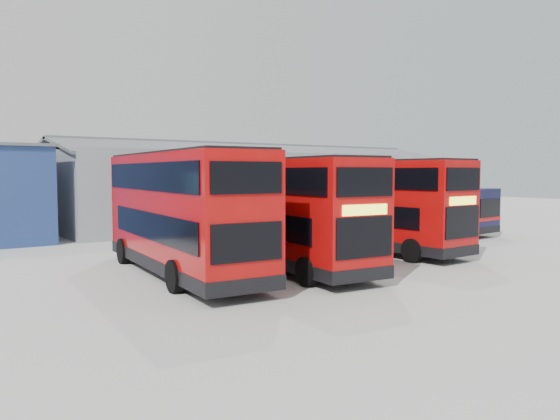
{
  "coord_description": "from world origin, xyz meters",
  "views": [
    {
      "loc": [
        -14.89,
        -14.83,
        3.71
      ],
      "look_at": [
        -1.46,
        3.86,
        2.1
      ],
      "focal_mm": 35.0,
      "sensor_mm": 36.0,
      "label": 1
    }
  ],
  "objects_px": {
    "double_decker_centre": "(284,214)",
    "double_decker_right": "(370,206)",
    "single_decker_blue": "(414,209)",
    "maintenance_shed": "(257,186)",
    "double_decker_left": "(181,214)"
  },
  "relations": [
    {
      "from": "maintenance_shed",
      "to": "double_decker_left",
      "type": "bearing_deg",
      "value": -130.28
    },
    {
      "from": "double_decker_centre",
      "to": "single_decker_blue",
      "type": "xyz_separation_m",
      "value": [
        14.28,
        5.81,
        -0.72
      ]
    },
    {
      "from": "maintenance_shed",
      "to": "double_decker_right",
      "type": "bearing_deg",
      "value": -105.19
    },
    {
      "from": "single_decker_blue",
      "to": "maintenance_shed",
      "type": "bearing_deg",
      "value": -76.64
    },
    {
      "from": "single_decker_blue",
      "to": "double_decker_left",
      "type": "bearing_deg",
      "value": 11.21
    },
    {
      "from": "double_decker_centre",
      "to": "maintenance_shed",
      "type": "bearing_deg",
      "value": 65.84
    },
    {
      "from": "double_decker_centre",
      "to": "double_decker_right",
      "type": "height_order",
      "value": "double_decker_right"
    },
    {
      "from": "double_decker_right",
      "to": "single_decker_blue",
      "type": "bearing_deg",
      "value": 27.13
    },
    {
      "from": "double_decker_centre",
      "to": "single_decker_blue",
      "type": "height_order",
      "value": "double_decker_centre"
    },
    {
      "from": "double_decker_left",
      "to": "single_decker_blue",
      "type": "relative_size",
      "value": 1.02
    },
    {
      "from": "double_decker_left",
      "to": "double_decker_centre",
      "type": "height_order",
      "value": "double_decker_left"
    },
    {
      "from": "double_decker_centre",
      "to": "double_decker_left",
      "type": "bearing_deg",
      "value": 174.17
    },
    {
      "from": "double_decker_left",
      "to": "double_decker_right",
      "type": "height_order",
      "value": "double_decker_left"
    },
    {
      "from": "single_decker_blue",
      "to": "double_decker_centre",
      "type": "bearing_deg",
      "value": 18.09
    },
    {
      "from": "maintenance_shed",
      "to": "double_decker_right",
      "type": "distance_m",
      "value": 17.12
    }
  ]
}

